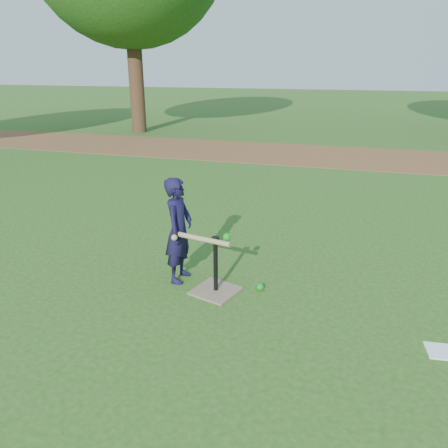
# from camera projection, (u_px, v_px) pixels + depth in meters

# --- Properties ---
(ground) EXTENTS (80.00, 80.00, 0.00)m
(ground) POSITION_uv_depth(u_px,v_px,m) (216.00, 282.00, 4.78)
(ground) COLOR #285116
(ground) RESTS_ON ground
(dirt_strip) EXTENTS (24.00, 3.00, 0.01)m
(dirt_strip) POSITION_uv_depth(u_px,v_px,m) (302.00, 154.00, 11.53)
(dirt_strip) COLOR brown
(dirt_strip) RESTS_ON ground
(child) EXTENTS (0.28, 0.42, 1.15)m
(child) POSITION_uv_depth(u_px,v_px,m) (179.00, 230.00, 4.65)
(child) COLOR black
(child) RESTS_ON ground
(wiffle_ball_ground) EXTENTS (0.08, 0.08, 0.08)m
(wiffle_ball_ground) POSITION_uv_depth(u_px,v_px,m) (260.00, 287.00, 4.58)
(wiffle_ball_ground) COLOR #0D9718
(wiffle_ball_ground) RESTS_ON ground
(clipboard) EXTENTS (0.32, 0.26, 0.01)m
(clipboard) POSITION_uv_depth(u_px,v_px,m) (445.00, 352.00, 3.60)
(clipboard) COLOR white
(clipboard) RESTS_ON ground
(batting_tee) EXTENTS (0.54, 0.54, 0.61)m
(batting_tee) POSITION_uv_depth(u_px,v_px,m) (216.00, 282.00, 4.53)
(batting_tee) COLOR #876C55
(batting_tee) RESTS_ON ground
(swing_action) EXTENTS (0.63, 0.17, 0.12)m
(swing_action) POSITION_uv_depth(u_px,v_px,m) (205.00, 239.00, 4.37)
(swing_action) COLOR tan
(swing_action) RESTS_ON ground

